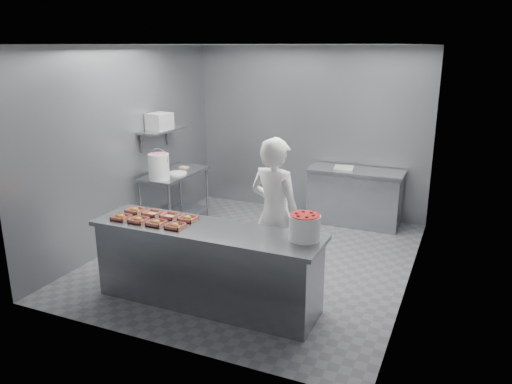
% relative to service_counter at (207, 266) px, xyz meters
% --- Properties ---
extents(floor, '(4.50, 4.50, 0.00)m').
position_rel_service_counter_xyz_m(floor, '(0.00, 1.35, -0.45)').
color(floor, '#4C4C51').
rests_on(floor, ground).
extents(ceiling, '(4.50, 4.50, 0.00)m').
position_rel_service_counter_xyz_m(ceiling, '(0.00, 1.35, 2.35)').
color(ceiling, white).
rests_on(ceiling, wall_back).
extents(wall_back, '(4.00, 0.04, 2.80)m').
position_rel_service_counter_xyz_m(wall_back, '(0.00, 3.60, 0.95)').
color(wall_back, slate).
rests_on(wall_back, ground).
extents(wall_left, '(0.04, 4.50, 2.80)m').
position_rel_service_counter_xyz_m(wall_left, '(-2.00, 1.35, 0.95)').
color(wall_left, slate).
rests_on(wall_left, ground).
extents(wall_right, '(0.04, 4.50, 2.80)m').
position_rel_service_counter_xyz_m(wall_right, '(2.00, 1.35, 0.95)').
color(wall_right, slate).
rests_on(wall_right, ground).
extents(service_counter, '(2.60, 0.70, 0.90)m').
position_rel_service_counter_xyz_m(service_counter, '(0.00, 0.00, 0.00)').
color(service_counter, slate).
rests_on(service_counter, ground).
extents(prep_table, '(0.60, 1.20, 0.90)m').
position_rel_service_counter_xyz_m(prep_table, '(-1.65, 1.95, 0.14)').
color(prep_table, slate).
rests_on(prep_table, ground).
extents(back_counter, '(1.50, 0.60, 0.90)m').
position_rel_service_counter_xyz_m(back_counter, '(0.90, 3.25, -0.00)').
color(back_counter, slate).
rests_on(back_counter, ground).
extents(wall_shelf, '(0.35, 0.90, 0.03)m').
position_rel_service_counter_xyz_m(wall_shelf, '(-1.82, 1.95, 1.10)').
color(wall_shelf, slate).
rests_on(wall_shelf, wall_left).
extents(tray_0, '(0.19, 0.18, 0.06)m').
position_rel_service_counter_xyz_m(tray_0, '(-1.02, -0.13, 0.47)').
color(tray_0, tan).
rests_on(tray_0, service_counter).
extents(tray_1, '(0.19, 0.18, 0.06)m').
position_rel_service_counter_xyz_m(tray_1, '(-0.78, -0.13, 0.47)').
color(tray_1, tan).
rests_on(tray_1, service_counter).
extents(tray_2, '(0.19, 0.18, 0.06)m').
position_rel_service_counter_xyz_m(tray_2, '(-0.54, -0.13, 0.47)').
color(tray_2, tan).
rests_on(tray_2, service_counter).
extents(tray_3, '(0.19, 0.18, 0.06)m').
position_rel_service_counter_xyz_m(tray_3, '(-0.30, -0.13, 0.47)').
color(tray_3, tan).
rests_on(tray_3, service_counter).
extents(tray_4, '(0.19, 0.18, 0.06)m').
position_rel_service_counter_xyz_m(tray_4, '(-1.02, 0.13, 0.47)').
color(tray_4, tan).
rests_on(tray_4, service_counter).
extents(tray_5, '(0.19, 0.18, 0.04)m').
position_rel_service_counter_xyz_m(tray_5, '(-0.78, 0.13, 0.47)').
color(tray_5, tan).
rests_on(tray_5, service_counter).
extents(tray_6, '(0.19, 0.18, 0.04)m').
position_rel_service_counter_xyz_m(tray_6, '(-0.54, 0.13, 0.47)').
color(tray_6, tan).
rests_on(tray_6, service_counter).
extents(tray_7, '(0.19, 0.18, 0.06)m').
position_rel_service_counter_xyz_m(tray_7, '(-0.30, 0.13, 0.47)').
color(tray_7, tan).
rests_on(tray_7, service_counter).
extents(worker, '(0.76, 0.59, 1.82)m').
position_rel_service_counter_xyz_m(worker, '(0.54, 0.66, 0.46)').
color(worker, white).
rests_on(worker, ground).
extents(strawberry_tub, '(0.32, 0.32, 0.27)m').
position_rel_service_counter_xyz_m(strawberry_tub, '(1.08, 0.11, 0.59)').
color(strawberry_tub, silver).
rests_on(strawberry_tub, service_counter).
extents(glaze_bucket, '(0.32, 0.30, 0.46)m').
position_rel_service_counter_xyz_m(glaze_bucket, '(-1.62, 1.51, 0.65)').
color(glaze_bucket, silver).
rests_on(glaze_bucket, prep_table).
extents(bucket_lid, '(0.35, 0.35, 0.02)m').
position_rel_service_counter_xyz_m(bucket_lid, '(-1.55, 1.88, 0.46)').
color(bucket_lid, silver).
rests_on(bucket_lid, prep_table).
extents(rag, '(0.14, 0.13, 0.02)m').
position_rel_service_counter_xyz_m(rag, '(-1.67, 2.27, 0.46)').
color(rag, '#CCB28C').
rests_on(rag, prep_table).
extents(appliance, '(0.34, 0.37, 0.25)m').
position_rel_service_counter_xyz_m(appliance, '(-1.82, 1.88, 1.24)').
color(appliance, gray).
rests_on(appliance, wall_shelf).
extents(paper_stack, '(0.33, 0.26, 0.04)m').
position_rel_service_counter_xyz_m(paper_stack, '(0.70, 3.25, 0.46)').
color(paper_stack, silver).
rests_on(paper_stack, back_counter).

